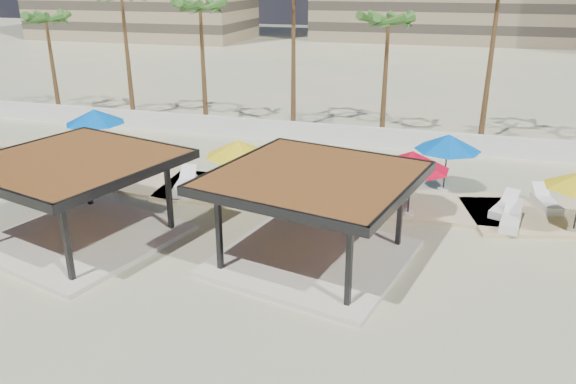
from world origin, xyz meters
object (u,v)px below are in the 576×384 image
(pavilion_central, at_px, (314,209))
(lounger_b, at_px, (511,221))
(lounger_a, at_px, (185,185))
(lounger_c, at_px, (546,203))
(lounger_d, at_px, (504,208))
(umbrella_c, at_px, (412,160))
(pavilion_west, at_px, (76,192))

(pavilion_central, distance_m, lounger_b, 8.69)
(lounger_a, distance_m, lounger_c, 16.25)
(lounger_d, bearing_deg, umbrella_c, 130.93)
(umbrella_c, relative_size, lounger_d, 1.84)
(pavilion_west, xyz_separation_m, lounger_a, (1.59, 5.74, -1.61))
(pavilion_west, height_order, lounger_d, pavilion_west)
(pavilion_west, relative_size, umbrella_c, 2.05)
(lounger_b, bearing_deg, lounger_a, 99.67)
(umbrella_c, distance_m, lounger_b, 4.65)
(umbrella_c, bearing_deg, lounger_a, 179.71)
(lounger_b, distance_m, lounger_d, 1.32)
(pavilion_central, xyz_separation_m, pavilion_west, (-8.97, -0.93, 0.02))
(lounger_b, bearing_deg, umbrella_c, 100.37)
(pavilion_west, relative_size, lounger_b, 3.69)
(pavilion_central, relative_size, lounger_a, 3.15)
(pavilion_west, xyz_separation_m, lounger_c, (17.65, 8.21, -1.63))
(pavilion_west, distance_m, lounger_c, 19.54)
(pavilion_west, distance_m, lounger_d, 17.43)
(umbrella_c, xyz_separation_m, lounger_d, (3.93, 1.36, -2.22))
(pavilion_central, height_order, lounger_d, pavilion_central)
(umbrella_c, distance_m, lounger_d, 4.71)
(pavilion_west, bearing_deg, lounger_b, 35.14)
(lounger_a, distance_m, lounger_d, 14.33)
(lounger_a, distance_m, lounger_b, 14.44)
(pavilion_central, distance_m, lounger_d, 9.35)
(lounger_d, bearing_deg, lounger_a, 117.07)
(lounger_a, height_order, lounger_b, lounger_a)
(pavilion_central, height_order, lounger_c, pavilion_central)
(umbrella_c, relative_size, lounger_c, 1.79)
(lounger_a, xyz_separation_m, lounger_d, (14.27, 1.31, -0.03))
(pavilion_west, xyz_separation_m, umbrella_c, (11.94, 5.68, 0.58))
(pavilion_central, distance_m, umbrella_c, 5.64)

